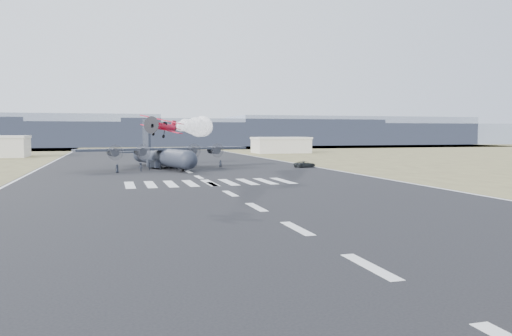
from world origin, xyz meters
name	(u,v)px	position (x,y,z in m)	size (l,w,h in m)	color
ground	(370,267)	(0.00, 0.00, 0.00)	(500.00, 500.00, 0.00)	black
scrub_far	(142,147)	(0.00, 230.00, 0.00)	(500.00, 80.00, 0.00)	brown
runway_markings	(199,177)	(0.00, 60.00, 0.01)	(60.00, 260.00, 0.01)	silver
ridge_seg_c	(11,131)	(-65.00, 260.00, 8.50)	(150.00, 50.00, 17.00)	slate
ridge_seg_d	(139,134)	(0.00, 260.00, 6.50)	(150.00, 50.00, 13.00)	slate
ridge_seg_e	(251,132)	(65.00, 260.00, 7.50)	(150.00, 50.00, 15.00)	slate
ridge_seg_f	(350,131)	(130.00, 260.00, 8.50)	(150.00, 50.00, 17.00)	slate
ridge_seg_g	(439,134)	(195.00, 260.00, 6.50)	(150.00, 50.00, 13.00)	slate
hangar_right	(281,145)	(46.00, 150.00, 3.01)	(20.50, 12.50, 5.90)	beige
aerobatic_biplane	(163,126)	(-8.72, 32.55, 8.54)	(5.39, 5.15, 2.61)	#AF0B19
smoke_trail	(198,126)	(-1.13, 53.86, 8.73)	(10.61, 26.09, 3.46)	white
transport_aircraft	(162,155)	(-3.94, 83.72, 2.81)	(37.33, 30.51, 10.89)	black
support_vehicle	(305,164)	(26.58, 77.10, 0.69)	(2.28, 4.95, 1.37)	black
crew_a	(220,164)	(7.98, 79.45, 0.89)	(0.65, 0.54, 1.79)	black
crew_b	(177,165)	(-1.30, 79.46, 0.92)	(0.90, 0.55, 1.85)	black
crew_c	(141,167)	(-8.98, 76.55, 0.88)	(1.14, 0.53, 1.76)	black
crew_d	(160,166)	(-4.82, 79.29, 0.82)	(0.96, 0.49, 1.63)	black
crew_e	(117,169)	(-13.57, 73.62, 0.82)	(0.80, 0.49, 1.63)	black
crew_f	(169,165)	(-2.96, 79.32, 0.92)	(1.71, 0.55, 1.85)	black
crew_g	(149,166)	(-7.13, 78.35, 0.78)	(0.57, 0.47, 1.56)	black
crew_h	(185,167)	(-0.38, 74.54, 0.85)	(0.83, 0.51, 1.70)	black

